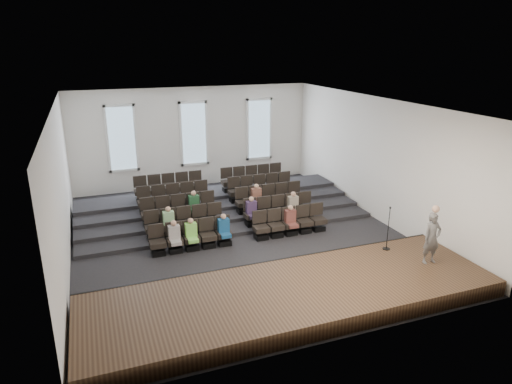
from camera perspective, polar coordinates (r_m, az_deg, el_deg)
ground at (r=17.58m, az=-2.27°, el=-5.46°), size 14.00×14.00×0.00m
ceiling at (r=16.23m, az=-2.49°, el=10.97°), size 12.00×14.00×0.02m
wall_back at (r=23.33m, az=-7.79°, el=6.79°), size 12.00×0.04×5.00m
wall_front at (r=10.69m, az=9.53°, el=-7.27°), size 12.00×0.04×5.00m
wall_left at (r=16.02m, az=-23.30°, el=0.17°), size 0.04×14.00×5.00m
wall_right at (r=19.39m, az=14.83°, el=4.02°), size 0.04×14.00×5.00m
stage at (r=13.24m, az=4.82°, el=-12.77°), size 11.80×3.60×0.50m
stage_lip at (r=14.65m, az=1.85°, el=-9.47°), size 11.80×0.06×0.52m
risers at (r=20.33m, az=-5.08°, el=-1.57°), size 11.80×4.80×0.60m
seating_rows at (r=18.69m, az=-3.77°, el=-1.76°), size 6.80×4.70×1.67m
windows at (r=23.23m, az=-7.77°, el=7.24°), size 8.44×0.10×3.24m
audience at (r=17.39m, az=-3.41°, el=-2.91°), size 5.45×2.64×1.10m
speaker at (r=15.09m, az=21.14°, el=-5.41°), size 0.61×0.42×1.64m
mic_stand at (r=15.74m, az=16.10°, el=-5.39°), size 0.25×0.25×1.50m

